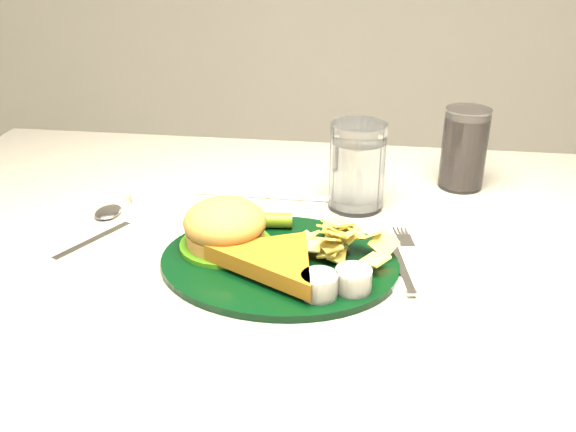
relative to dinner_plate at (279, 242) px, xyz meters
name	(u,v)px	position (x,y,z in m)	size (l,w,h in m)	color
dinner_plate	(279,242)	(0.00, 0.00, 0.00)	(0.29, 0.24, 0.07)	black
water_glass	(357,166)	(0.08, 0.19, 0.03)	(0.08, 0.08, 0.12)	white
cola_glass	(464,149)	(0.24, 0.28, 0.03)	(0.07, 0.07, 0.12)	black
fork_napkin	(402,266)	(0.15, 0.01, -0.03)	(0.11, 0.15, 0.01)	white
spoon	(93,239)	(-0.25, 0.03, -0.03)	(0.04, 0.17, 0.01)	silver
ramekin	(146,192)	(-0.22, 0.16, -0.02)	(0.04, 0.04, 0.03)	white
wrapped_straw	(262,196)	(-0.06, 0.20, -0.03)	(0.21, 0.07, 0.01)	white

